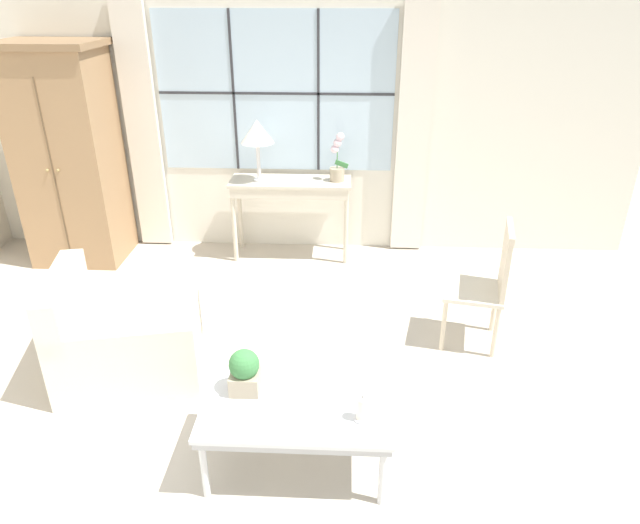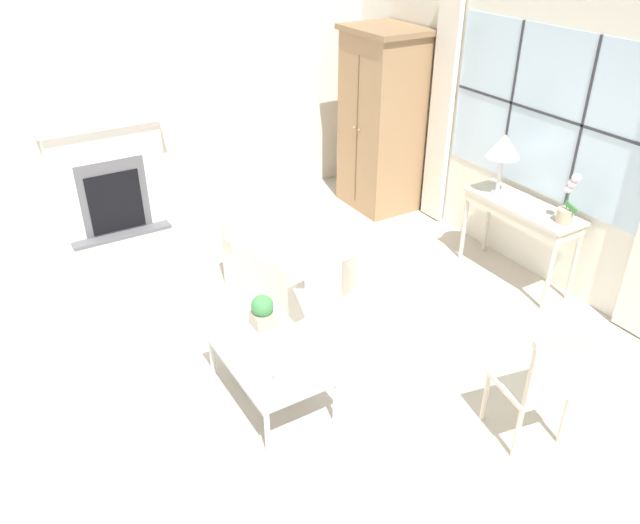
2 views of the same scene
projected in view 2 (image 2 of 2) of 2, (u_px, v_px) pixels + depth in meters
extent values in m
plane|color=#BCB2A3|center=(260.00, 358.00, 5.16)|extent=(14.00, 14.00, 0.00)
cube|color=silver|center=(544.00, 134.00, 5.82)|extent=(7.20, 0.06, 2.80)
cube|color=silver|center=(545.00, 113.00, 5.70)|extent=(2.28, 0.01, 1.50)
cube|color=#2D2D33|center=(512.00, 103.00, 6.00)|extent=(0.02, 0.02, 1.50)
cube|color=#2D2D33|center=(582.00, 126.00, 5.39)|extent=(0.02, 0.02, 1.50)
cube|color=#2D2D33|center=(545.00, 114.00, 5.70)|extent=(2.28, 0.02, 0.02)
cube|color=silver|center=(441.00, 112.00, 6.84)|extent=(0.32, 0.06, 2.50)
cube|color=silver|center=(181.00, 95.00, 6.97)|extent=(0.06, 7.20, 2.80)
cube|color=#515156|center=(121.00, 232.00, 7.08)|extent=(0.34, 1.09, 0.04)
cube|color=silver|center=(110.00, 181.00, 6.84)|extent=(0.18, 1.21, 1.23)
cube|color=silver|center=(100.00, 125.00, 6.50)|extent=(0.24, 1.29, 0.04)
cube|color=black|center=(116.00, 202.00, 6.88)|extent=(0.02, 0.58, 0.68)
cube|color=#515156|center=(114.00, 197.00, 6.85)|extent=(0.01, 0.74, 0.84)
cube|color=silver|center=(91.00, 85.00, 6.38)|extent=(0.04, 1.08, 0.78)
cube|color=silver|center=(91.00, 86.00, 6.36)|extent=(0.01, 1.00, 0.70)
cube|color=#93704C|center=(381.00, 124.00, 7.28)|extent=(0.85, 0.67, 2.04)
cube|color=olive|center=(386.00, 29.00, 6.75)|extent=(0.93, 0.73, 0.06)
cube|color=brown|center=(357.00, 132.00, 7.15)|extent=(0.01, 0.01, 1.72)
sphere|color=#997F4C|center=(354.00, 128.00, 7.16)|extent=(0.03, 0.03, 0.03)
sphere|color=#997F4C|center=(359.00, 130.00, 7.09)|extent=(0.03, 0.03, 0.03)
cube|color=beige|center=(523.00, 205.00, 5.88)|extent=(1.19, 0.41, 0.03)
cube|color=beige|center=(522.00, 211.00, 5.91)|extent=(1.14, 0.39, 0.10)
cylinder|color=beige|center=(464.00, 225.00, 6.42)|extent=(0.04, 0.04, 0.78)
cylinder|color=beige|center=(550.00, 273.00, 5.60)|extent=(0.04, 0.04, 0.78)
cylinder|color=beige|center=(488.00, 218.00, 6.57)|extent=(0.04, 0.04, 0.78)
cylinder|color=beige|center=(574.00, 263.00, 5.75)|extent=(0.04, 0.04, 0.78)
cylinder|color=silver|center=(497.00, 193.00, 6.07)|extent=(0.10, 0.10, 0.02)
cylinder|color=silver|center=(500.00, 174.00, 5.97)|extent=(0.04, 0.04, 0.36)
cone|color=white|center=(504.00, 146.00, 5.83)|extent=(0.32, 0.32, 0.22)
cylinder|color=tan|center=(565.00, 216.00, 5.50)|extent=(0.14, 0.14, 0.13)
cylinder|color=#38753D|center=(570.00, 192.00, 5.39)|extent=(0.01, 0.01, 0.33)
cube|color=#38753D|center=(571.00, 207.00, 5.42)|extent=(0.14, 0.02, 0.09)
sphere|color=silver|center=(569.00, 189.00, 5.40)|extent=(0.08, 0.08, 0.08)
sphere|color=silver|center=(572.00, 183.00, 5.35)|extent=(0.08, 0.08, 0.08)
sphere|color=silver|center=(576.00, 178.00, 5.30)|extent=(0.08, 0.08, 0.08)
cube|color=beige|center=(289.00, 270.00, 6.00)|extent=(1.12, 1.04, 0.41)
cube|color=beige|center=(261.00, 219.00, 6.05)|extent=(0.34, 0.87, 0.39)
cube|color=beige|center=(314.00, 252.00, 6.16)|extent=(0.98, 0.40, 0.55)
cube|color=beige|center=(262.00, 276.00, 5.77)|extent=(0.98, 0.40, 0.55)
cube|color=beige|center=(530.00, 382.00, 4.25)|extent=(0.52, 0.52, 0.03)
cube|color=beige|center=(556.00, 371.00, 3.95)|extent=(0.12, 0.40, 0.48)
cube|color=beige|center=(564.00, 338.00, 3.82)|extent=(0.12, 0.43, 0.05)
cylinder|color=beige|center=(486.00, 396.00, 4.46)|extent=(0.04, 0.04, 0.43)
cylinder|color=beige|center=(530.00, 384.00, 4.57)|extent=(0.04, 0.04, 0.43)
cylinder|color=beige|center=(517.00, 433.00, 4.15)|extent=(0.04, 0.04, 0.43)
cylinder|color=beige|center=(564.00, 419.00, 4.26)|extent=(0.04, 0.04, 0.43)
cube|color=silver|center=(269.00, 352.00, 4.56)|extent=(1.06, 0.64, 0.03)
cube|color=#B1B3B8|center=(270.00, 355.00, 4.58)|extent=(1.04, 0.63, 0.04)
cylinder|color=silver|center=(212.00, 352.00, 4.91)|extent=(0.04, 0.04, 0.41)
cylinder|color=silver|center=(267.00, 429.00, 4.20)|extent=(0.04, 0.04, 0.41)
cylinder|color=silver|center=(273.00, 331.00, 5.15)|extent=(0.04, 0.04, 0.41)
cylinder|color=silver|center=(335.00, 400.00, 4.44)|extent=(0.04, 0.04, 0.41)
cube|color=tan|center=(263.00, 319.00, 4.80)|extent=(0.17, 0.17, 0.12)
sphere|color=#38753D|center=(262.00, 306.00, 4.74)|extent=(0.18, 0.18, 0.18)
cylinder|color=silver|center=(279.00, 384.00, 4.24)|extent=(0.09, 0.09, 0.01)
cylinder|color=white|center=(279.00, 376.00, 4.20)|extent=(0.07, 0.07, 0.13)
cylinder|color=black|center=(279.00, 367.00, 4.16)|extent=(0.00, 0.00, 0.01)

